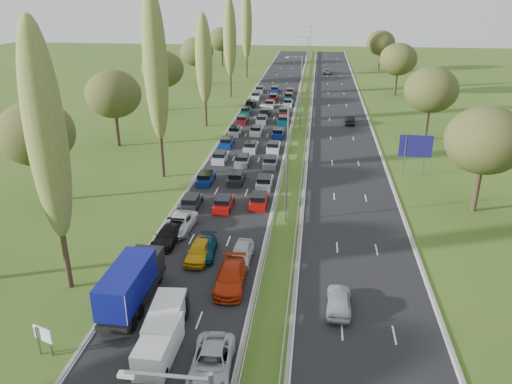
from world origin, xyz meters
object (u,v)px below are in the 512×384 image
(near_car_3, at_px, (168,235))
(white_van_front, at_px, (167,320))
(info_sign, at_px, (43,337))
(near_car_2, at_px, (180,223))
(blue_lorry, at_px, (132,282))
(direction_sign, at_px, (416,148))
(white_van_rear, at_px, (160,343))

(near_car_3, distance_m, white_van_front, 13.21)
(info_sign, bearing_deg, near_car_2, 78.14)
(blue_lorry, bearing_deg, near_car_3, 92.40)
(info_sign, bearing_deg, direction_sign, 52.06)
(blue_lorry, bearing_deg, near_car_2, 90.01)
(near_car_2, bearing_deg, near_car_3, -96.07)
(info_sign, distance_m, direction_sign, 46.90)
(near_car_2, relative_size, white_van_rear, 1.08)
(direction_sign, bearing_deg, near_car_3, -140.20)
(near_car_3, xyz_separation_m, info_sign, (-3.41, -15.79, 0.64))
(blue_lorry, xyz_separation_m, info_sign, (-3.67, -6.05, -0.49))
(near_car_3, height_order, direction_sign, direction_sign)
(near_car_2, distance_m, near_car_3, 2.60)
(near_car_3, height_order, white_van_rear, white_van_rear)
(near_car_3, distance_m, white_van_rear, 15.53)
(white_van_front, relative_size, white_van_rear, 1.06)
(info_sign, xyz_separation_m, direction_sign, (28.80, 36.95, 2.20))
(near_car_2, bearing_deg, white_van_rear, -75.03)
(near_car_3, bearing_deg, white_van_rear, -71.88)
(white_van_front, height_order, direction_sign, direction_sign)
(near_car_3, distance_m, info_sign, 16.17)
(near_car_3, relative_size, info_sign, 2.34)
(near_car_3, relative_size, blue_lorry, 0.58)
(white_van_rear, relative_size, info_sign, 2.33)
(near_car_2, xyz_separation_m, info_sign, (-3.85, -18.35, 0.62))
(near_car_2, relative_size, near_car_3, 1.07)
(white_van_front, height_order, white_van_rear, white_van_front)
(white_van_rear, bearing_deg, blue_lorry, 125.84)
(direction_sign, bearing_deg, info_sign, -127.94)
(blue_lorry, distance_m, info_sign, 7.09)
(near_car_3, bearing_deg, white_van_front, -70.35)
(white_van_front, distance_m, info_sign, 7.74)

